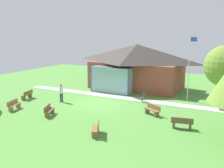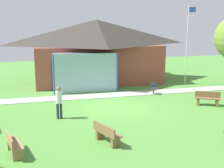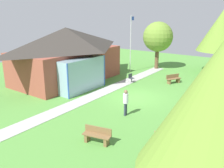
# 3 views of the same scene
# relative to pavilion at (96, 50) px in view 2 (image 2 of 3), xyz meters

# --- Properties ---
(ground_plane) EXTENTS (44.00, 44.00, 0.00)m
(ground_plane) POSITION_rel_pavilion_xyz_m (-0.30, -7.81, -2.69)
(ground_plane) COLOR #54933D
(pavilion) EXTENTS (11.13, 7.37, 5.17)m
(pavilion) POSITION_rel_pavilion_xyz_m (0.00, 0.00, 0.00)
(pavilion) COLOR brown
(pavilion) RESTS_ON ground_plane
(footpath) EXTENTS (21.47, 1.51, 0.03)m
(footpath) POSITION_rel_pavilion_xyz_m (-0.30, -4.97, -2.67)
(footpath) COLOR #ADADA8
(footpath) RESTS_ON ground_plane
(flagpole) EXTENTS (0.64, 0.08, 6.26)m
(flagpole) POSITION_rel_pavilion_xyz_m (6.78, -2.97, 0.74)
(flagpole) COLOR silver
(flagpole) RESTS_ON ground_plane
(bench_mid_right) EXTENTS (1.53, 1.08, 0.84)m
(bench_mid_right) POSITION_rel_pavilion_xyz_m (5.28, -8.75, -2.29)
(bench_mid_right) COLOR brown
(bench_mid_right) RESTS_ON ground_plane
(bench_front_left) EXTENTS (0.81, 1.56, 0.84)m
(bench_front_left) POSITION_rel_pavilion_xyz_m (-5.72, -13.00, -2.29)
(bench_front_left) COLOR #9E7A51
(bench_front_left) RESTS_ON ground_plane
(bench_front_center) EXTENTS (1.00, 1.55, 0.84)m
(bench_front_center) POSITION_rel_pavilion_xyz_m (-1.97, -12.81, -2.29)
(bench_front_center) COLOR brown
(bench_front_center) RESTS_ON ground_plane
(patio_chair_lawn_spare) EXTENTS (0.56, 0.56, 0.86)m
(patio_chair_lawn_spare) POSITION_rel_pavilion_xyz_m (3.09, -5.36, -2.27)
(patio_chair_lawn_spare) COLOR #33383D
(patio_chair_lawn_spare) RESTS_ON ground_plane
(visitor_strolling_lawn) EXTENTS (0.34, 0.34, 1.74)m
(visitor_strolling_lawn) POSITION_rel_pavilion_xyz_m (-3.71, -9.11, -1.67)
(visitor_strolling_lawn) COLOR #2D3347
(visitor_strolling_lawn) RESTS_ON ground_plane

